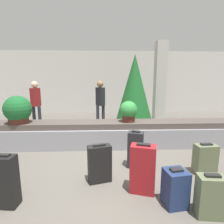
{
  "coord_description": "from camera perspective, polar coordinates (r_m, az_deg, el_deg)",
  "views": [
    {
      "loc": [
        -0.18,
        -3.1,
        1.68
      ],
      "look_at": [
        0.0,
        1.32,
        0.89
      ],
      "focal_mm": 28.0,
      "sensor_mm": 36.0,
      "label": 1
    }
  ],
  "objects": [
    {
      "name": "decorated_tree",
      "position": [
        6.16,
        7.32,
        7.2
      ],
      "size": [
        1.34,
        1.34,
        2.58
      ],
      "color": "#4C331E",
      "rests_on": "ground_plane"
    },
    {
      "name": "suitcase_1",
      "position": [
        2.71,
        19.9,
        -22.25
      ],
      "size": [
        0.32,
        0.31,
        0.54
      ],
      "rotation": [
        0.0,
        0.0,
        0.14
      ],
      "color": "navy",
      "rests_on": "ground_plane"
    },
    {
      "name": "traveler_1",
      "position": [
        6.29,
        -3.83,
        3.98
      ],
      "size": [
        0.35,
        0.36,
        1.69
      ],
      "rotation": [
        0.0,
        0.0,
        2.28
      ],
      "color": "#282833",
      "rests_on": "ground_plane"
    },
    {
      "name": "suitcase_5",
      "position": [
        3.05,
        -4.07,
        -16.45
      ],
      "size": [
        0.41,
        0.27,
        0.66
      ],
      "rotation": [
        0.0,
        0.0,
        0.25
      ],
      "color": "black",
      "rests_on": "ground_plane"
    },
    {
      "name": "back_wall",
      "position": [
        9.32,
        -1.27,
        9.6
      ],
      "size": [
        18.0,
        0.06,
        3.2
      ],
      "color": "beige",
      "rests_on": "ground_plane"
    },
    {
      "name": "potted_plant_0",
      "position": [
        4.48,
        5.41,
        0.23
      ],
      "size": [
        0.45,
        0.45,
        0.54
      ],
      "color": "#4C2319",
      "rests_on": "carousel"
    },
    {
      "name": "traveler_0",
      "position": [
        6.7,
        -23.64,
        3.42
      ],
      "size": [
        0.31,
        0.36,
        1.67
      ],
      "rotation": [
        0.0,
        0.0,
        1.17
      ],
      "color": "#282833",
      "rests_on": "ground_plane"
    },
    {
      "name": "pillar",
      "position": [
        7.35,
        15.33,
        9.12
      ],
      "size": [
        0.42,
        0.42,
        3.2
      ],
      "color": "beige",
      "rests_on": "ground_plane"
    },
    {
      "name": "suitcase_3",
      "position": [
        3.21,
        -31.45,
        -17.88
      ],
      "size": [
        0.27,
        0.21,
        0.52
      ],
      "rotation": [
        0.0,
        0.0,
        -0.18
      ],
      "color": "#232328",
      "rests_on": "ground_plane"
    },
    {
      "name": "suitcase_2",
      "position": [
        2.8,
        10.02,
        -17.8
      ],
      "size": [
        0.42,
        0.32,
        0.77
      ],
      "rotation": [
        0.0,
        0.0,
        -0.3
      ],
      "color": "maroon",
      "rests_on": "ground_plane"
    },
    {
      "name": "potted_plant_1",
      "position": [
        4.89,
        -28.41,
        0.5
      ],
      "size": [
        0.66,
        0.66,
        0.69
      ],
      "color": "#4C2319",
      "rests_on": "carousel"
    },
    {
      "name": "carousel",
      "position": [
        4.63,
        0.0,
        -7.14
      ],
      "size": [
        7.31,
        0.78,
        0.64
      ],
      "color": "gray",
      "rests_on": "ground_plane"
    },
    {
      "name": "suitcase_7",
      "position": [
        3.51,
        7.67,
        -12.09
      ],
      "size": [
        0.34,
        0.29,
        0.74
      ],
      "rotation": [
        0.0,
        0.0,
        -0.31
      ],
      "color": "#232328",
      "rests_on": "ground_plane"
    },
    {
      "name": "suitcase_0",
      "position": [
        2.69,
        29.46,
        -22.85
      ],
      "size": [
        0.35,
        0.23,
        0.57
      ],
      "rotation": [
        0.0,
        0.0,
        -0.12
      ],
      "color": "#5B6647",
      "rests_on": "ground_plane"
    },
    {
      "name": "suitcase_8",
      "position": [
        3.71,
        28.08,
        -13.38
      ],
      "size": [
        0.39,
        0.24,
        0.58
      ],
      "rotation": [
        0.0,
        0.0,
        0.07
      ],
      "color": "#5B6647",
      "rests_on": "ground_plane"
    },
    {
      "name": "ground_plane",
      "position": [
        3.53,
        0.94,
        -18.28
      ],
      "size": [
        18.0,
        18.0,
        0.0
      ],
      "primitive_type": "plane",
      "color": "#59544C"
    },
    {
      "name": "suitcase_4",
      "position": [
        2.86,
        -31.06,
        -18.84
      ],
      "size": [
        0.27,
        0.21,
        0.75
      ],
      "rotation": [
        0.0,
        0.0,
        -0.1
      ],
      "color": "black",
      "rests_on": "ground_plane"
    }
  ]
}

